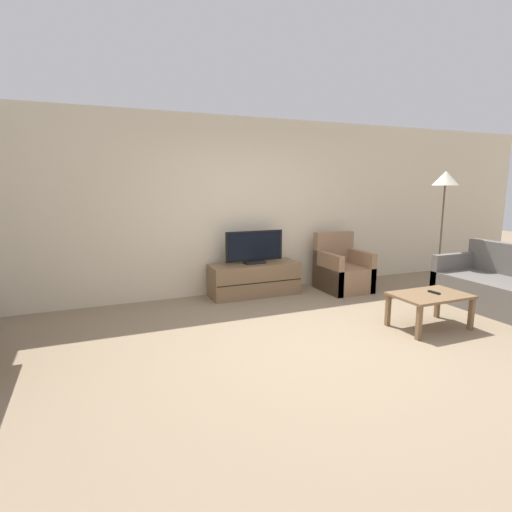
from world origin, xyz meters
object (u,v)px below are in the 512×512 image
object	(u,v)px
armchair	(342,272)
remote	(434,292)
tv_stand	(254,279)
tv	(254,248)
coffee_table	(430,299)
floor_lamp	(445,185)

from	to	relation	value
armchair	remote	bearing A→B (deg)	-89.90
tv_stand	tv	bearing A→B (deg)	-90.00
armchair	remote	world-z (taller)	armchair
armchair	coffee_table	size ratio (longest dim) A/B	1.04
tv	floor_lamp	size ratio (longest dim) A/B	0.49
armchair	remote	xyz separation A→B (m)	(0.00, -1.87, 0.13)
remote	tv	bearing A→B (deg)	118.74
coffee_table	floor_lamp	size ratio (longest dim) A/B	0.46
tv	floor_lamp	xyz separation A→B (m)	(2.82, -0.90, 0.96)
coffee_table	floor_lamp	bearing A→B (deg)	40.36
tv	coffee_table	bearing A→B (deg)	-57.38
tv	coffee_table	xyz separation A→B (m)	(1.37, -2.13, -0.37)
coffee_table	remote	size ratio (longest dim) A/B	5.76
armchair	coffee_table	xyz separation A→B (m)	(-0.06, -1.88, 0.06)
tv	tv_stand	bearing A→B (deg)	90.00
remote	floor_lamp	size ratio (longest dim) A/B	0.08
tv_stand	floor_lamp	bearing A→B (deg)	-17.64
armchair	remote	size ratio (longest dim) A/B	6.00
armchair	tv	bearing A→B (deg)	169.96
tv_stand	tv	size ratio (longest dim) A/B	1.50
tv	armchair	size ratio (longest dim) A/B	1.00
armchair	coffee_table	bearing A→B (deg)	-91.94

